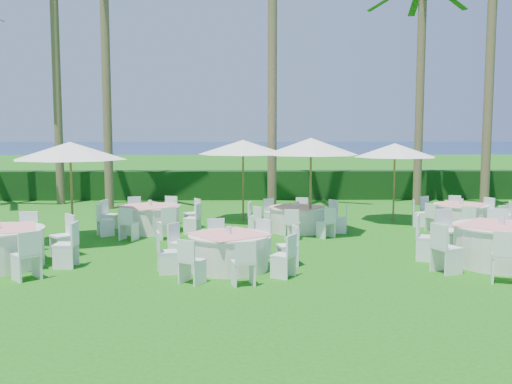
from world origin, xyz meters
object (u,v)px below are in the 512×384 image
at_px(banquet_table_b, 229,251).
at_px(banquet_table_c, 501,244).
at_px(umbrella_a, 70,151).
at_px(banquet_table_f, 461,215).
at_px(banquet_table_d, 150,218).
at_px(umbrella_d, 395,150).
at_px(umbrella_c, 243,147).
at_px(banquet_table_e, 297,218).
at_px(umbrella_b, 311,147).

xyz_separation_m(banquet_table_b, banquet_table_c, (5.76, 0.21, 0.07)).
relative_size(banquet_table_b, umbrella_a, 1.02).
relative_size(banquet_table_c, banquet_table_f, 1.21).
height_order(banquet_table_d, banquet_table_f, banquet_table_d).
height_order(umbrella_a, umbrella_d, umbrella_a).
distance_m(banquet_table_b, banquet_table_d, 5.11).
relative_size(banquet_table_c, umbrella_c, 1.20).
bearing_deg(umbrella_d, banquet_table_b, -129.38).
bearing_deg(banquet_table_b, banquet_table_c, 2.04).
distance_m(banquet_table_c, banquet_table_d, 9.19).
bearing_deg(banquet_table_f, banquet_table_e, -173.52).
relative_size(umbrella_c, umbrella_d, 1.09).
height_order(banquet_table_d, banquet_table_e, banquet_table_d).
bearing_deg(banquet_table_e, banquet_table_d, 179.49).
distance_m(banquet_table_f, umbrella_c, 6.90).
relative_size(banquet_table_e, umbrella_d, 1.10).
height_order(banquet_table_b, banquet_table_f, banquet_table_b).
height_order(banquet_table_e, umbrella_d, umbrella_d).
distance_m(banquet_table_d, banquet_table_e, 4.19).
xyz_separation_m(banquet_table_e, umbrella_b, (0.31, -0.50, 2.06)).
bearing_deg(banquet_table_c, banquet_table_b, -177.96).
xyz_separation_m(umbrella_b, umbrella_c, (-1.86, 2.36, -0.08)).
relative_size(banquet_table_c, umbrella_b, 1.27).
relative_size(banquet_table_f, umbrella_b, 1.05).
bearing_deg(umbrella_b, umbrella_a, -170.73).
bearing_deg(umbrella_b, banquet_table_b, -118.28).
bearing_deg(banquet_table_f, umbrella_a, -169.18).
xyz_separation_m(banquet_table_b, banquet_table_e, (1.84, 4.50, -0.01)).
relative_size(banquet_table_d, umbrella_b, 1.10).
bearing_deg(banquet_table_c, umbrella_a, 164.24).
relative_size(banquet_table_e, banquet_table_f, 1.01).
height_order(banquet_table_c, umbrella_c, umbrella_c).
bearing_deg(umbrella_c, banquet_table_d, -145.43).
relative_size(umbrella_a, umbrella_c, 1.02).
bearing_deg(umbrella_d, banquet_table_d, -167.77).
distance_m(banquet_table_e, umbrella_c, 3.13).
distance_m(umbrella_b, umbrella_c, 3.00).
bearing_deg(umbrella_c, banquet_table_e, -50.28).
bearing_deg(umbrella_b, umbrella_d, 36.51).
bearing_deg(banquet_table_e, umbrella_d, 27.12).
distance_m(banquet_table_b, umbrella_b, 4.98).
bearing_deg(umbrella_a, banquet_table_b, -36.14).
distance_m(banquet_table_f, umbrella_d, 2.78).
bearing_deg(banquet_table_e, umbrella_b, -57.68).
height_order(banquet_table_e, umbrella_c, umbrella_c).
bearing_deg(umbrella_b, banquet_table_d, 173.24).
bearing_deg(umbrella_d, umbrella_c, 177.32).
bearing_deg(banquet_table_d, umbrella_a, -138.19).
distance_m(banquet_table_b, banquet_table_f, 8.45).
bearing_deg(banquet_table_f, umbrella_c, 168.66).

